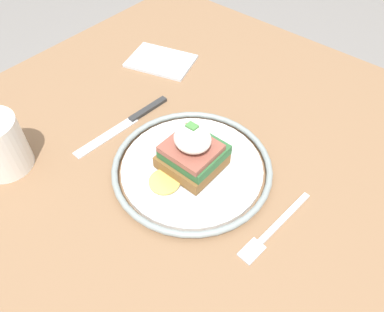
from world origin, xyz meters
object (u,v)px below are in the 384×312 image
Objects in this scene: fork at (273,229)px; napkin at (161,61)px; knife at (131,121)px; plate at (192,167)px; sandwich at (192,152)px.

fork is 1.13× the size of napkin.
fork is at bearing 175.56° from knife.
knife is at bearing -5.69° from plate.
plate is 0.16m from knife.
sandwich is at bearing -2.58° from fork.
plate is 2.11× the size of sandwich.
knife is (0.16, -0.02, -0.01)m from plate.
plate is 1.69× the size of fork.
sandwich is at bearing 142.64° from napkin.
sandwich reaches higher than knife.
plate is 0.16m from fork.
sandwich is 0.80× the size of fork.
plate reaches higher than fork.
fork is 0.44m from napkin.
knife reaches higher than fork.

